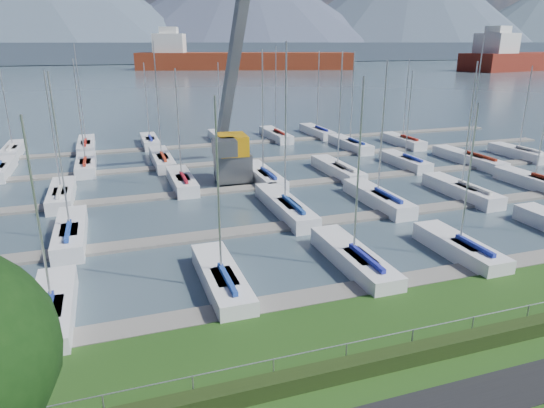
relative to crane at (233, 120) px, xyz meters
name	(u,v)px	position (x,y,z in m)	size (l,w,h in m)	color
water	(120,68)	(-2.25, 229.93, -5.73)	(800.00, 540.00, 0.20)	#425561
hedge	(373,363)	(-2.25, -30.47, -4.98)	(80.00, 0.70, 0.70)	#213112
fence	(370,339)	(-2.25, -30.07, -4.13)	(0.04, 0.04, 80.00)	#9B9EA4
foothill	(115,52)	(-2.25, 299.93, 0.67)	(900.00, 80.00, 12.00)	#3D4959
docks	(221,191)	(-2.25, -4.07, -5.55)	(90.00, 41.60, 0.25)	gray
crane	(233,120)	(0.00, 0.00, 0.00)	(5.14, 13.30, 22.35)	#595C61
cargo_ship_mid	(236,61)	(50.11, 190.84, -1.81)	(102.85, 45.47, 21.50)	maroon
cargo_ship_east	(530,61)	(182.37, 144.06, -1.68)	(90.52, 35.47, 21.50)	maroon
sailboat_fleet	(177,124)	(-5.42, -1.41, 0.11)	(74.32, 49.96, 13.45)	navy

